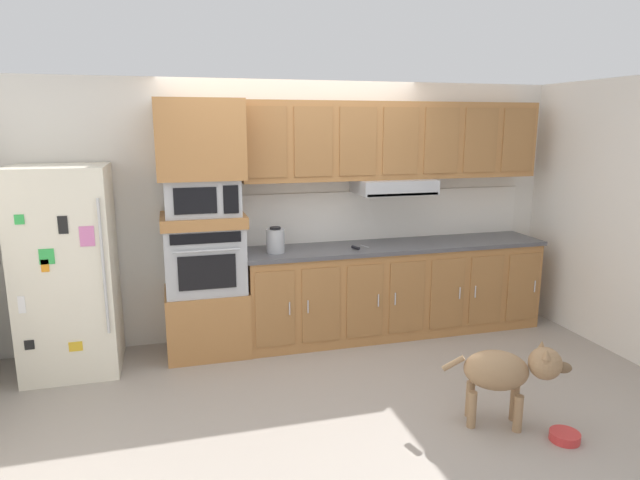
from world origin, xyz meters
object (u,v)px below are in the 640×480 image
(built_in_oven, at_px, (205,258))
(refrigerator, at_px, (67,271))
(screwdriver, at_px, (356,247))
(electric_kettle, at_px, (275,240))
(microwave, at_px, (202,196))
(dog, at_px, (508,371))
(dog_food_bowl, at_px, (565,436))

(built_in_oven, bearing_deg, refrigerator, -176.61)
(refrigerator, xyz_separation_m, built_in_oven, (1.14, 0.07, 0.02))
(screwdriver, distance_m, electric_kettle, 0.78)
(microwave, bearing_deg, electric_kettle, -4.20)
(screwdriver, relative_size, dog, 0.19)
(refrigerator, bearing_deg, screwdriver, -0.80)
(built_in_oven, distance_m, dog, 2.73)
(built_in_oven, height_order, electric_kettle, built_in_oven)
(microwave, distance_m, dog, 2.88)
(electric_kettle, relative_size, dog_food_bowl, 1.20)
(microwave, bearing_deg, refrigerator, -176.61)
(dog, bearing_deg, screwdriver, 131.61)
(refrigerator, distance_m, dog, 3.59)
(built_in_oven, relative_size, electric_kettle, 2.92)
(microwave, relative_size, screwdriver, 4.12)
(refrigerator, relative_size, dog_food_bowl, 8.80)
(dog, distance_m, dog_food_bowl, 0.55)
(dog, relative_size, dog_food_bowl, 4.04)
(built_in_oven, height_order, dog_food_bowl, built_in_oven)
(refrigerator, relative_size, electric_kettle, 7.33)
(dog, bearing_deg, built_in_oven, 161.44)
(refrigerator, bearing_deg, built_in_oven, 3.39)
(electric_kettle, height_order, dog, electric_kettle)
(built_in_oven, bearing_deg, dog_food_bowl, -44.42)
(electric_kettle, bearing_deg, refrigerator, -179.35)
(refrigerator, bearing_deg, dog, -30.40)
(refrigerator, distance_m, screwdriver, 2.56)
(electric_kettle, xyz_separation_m, dog, (1.28, -1.82, -0.63))
(built_in_oven, bearing_deg, electric_kettle, -4.20)
(screwdriver, xyz_separation_m, dog, (0.51, -1.76, -0.53))
(screwdriver, bearing_deg, refrigerator, 179.20)
(built_in_oven, xyz_separation_m, electric_kettle, (0.64, -0.05, 0.13))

